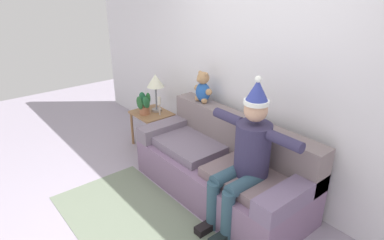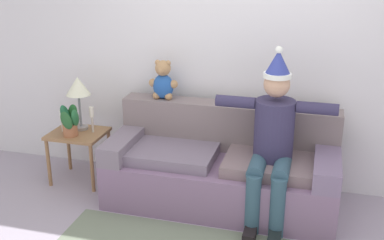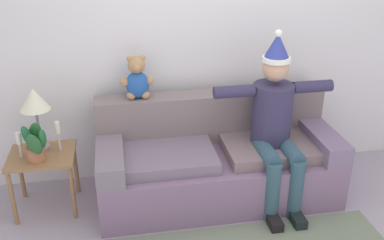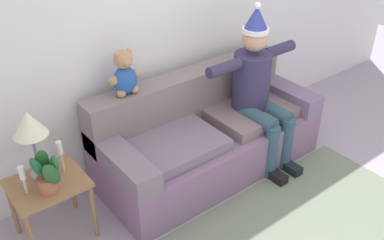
# 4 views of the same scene
# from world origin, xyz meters

# --- Properties ---
(ground_plane) EXTENTS (10.00, 10.00, 0.00)m
(ground_plane) POSITION_xyz_m (0.00, 0.00, 0.00)
(ground_plane) COLOR #A096A7
(back_wall) EXTENTS (7.00, 0.10, 2.70)m
(back_wall) POSITION_xyz_m (0.00, 1.55, 1.35)
(back_wall) COLOR silver
(back_wall) RESTS_ON ground_plane
(couch) EXTENTS (2.06, 0.87, 0.87)m
(couch) POSITION_xyz_m (0.00, 1.04, 0.34)
(couch) COLOR slate
(couch) RESTS_ON ground_plane
(person_seated) EXTENTS (1.02, 0.77, 1.50)m
(person_seated) POSITION_xyz_m (0.46, 0.87, 0.75)
(person_seated) COLOR #332E4F
(person_seated) RESTS_ON ground_plane
(teddy_bear) EXTENTS (0.29, 0.17, 0.38)m
(teddy_bear) POSITION_xyz_m (-0.65, 1.30, 1.04)
(teddy_bear) COLOR #2556A8
(teddy_bear) RESTS_ON couch
(side_table) EXTENTS (0.53, 0.46, 0.52)m
(side_table) POSITION_xyz_m (-1.48, 1.07, 0.44)
(side_table) COLOR #936943
(side_table) RESTS_ON ground_plane
(table_lamp) EXTENTS (0.24, 0.24, 0.54)m
(table_lamp) POSITION_xyz_m (-1.48, 1.16, 0.95)
(table_lamp) COLOR gray
(table_lamp) RESTS_ON side_table
(potted_plant) EXTENTS (0.21, 0.22, 0.31)m
(potted_plant) POSITION_xyz_m (-1.49, 0.96, 0.67)
(potted_plant) COLOR #A56342
(potted_plant) RESTS_ON side_table
(candle_tall) EXTENTS (0.04, 0.04, 0.22)m
(candle_tall) POSITION_xyz_m (-1.63, 1.05, 0.66)
(candle_tall) COLOR beige
(candle_tall) RESTS_ON side_table
(candle_short) EXTENTS (0.04, 0.04, 0.26)m
(candle_short) POSITION_xyz_m (-1.33, 1.11, 0.69)
(candle_short) COLOR beige
(candle_short) RESTS_ON side_table
(area_rug) EXTENTS (2.31, 1.07, 0.01)m
(area_rug) POSITION_xyz_m (0.00, 0.00, 0.00)
(area_rug) COLOR slate
(area_rug) RESTS_ON ground_plane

